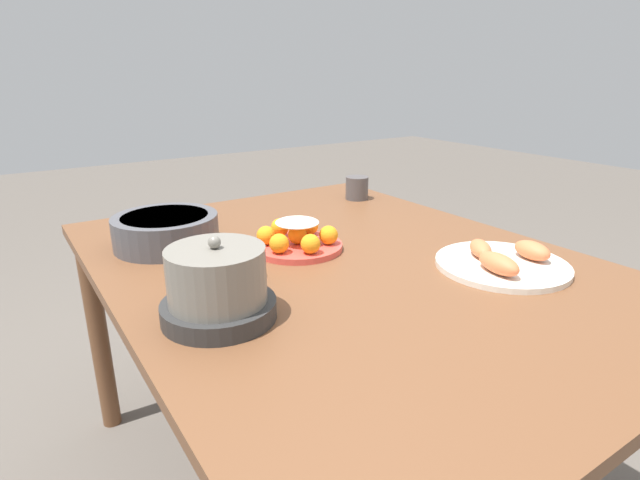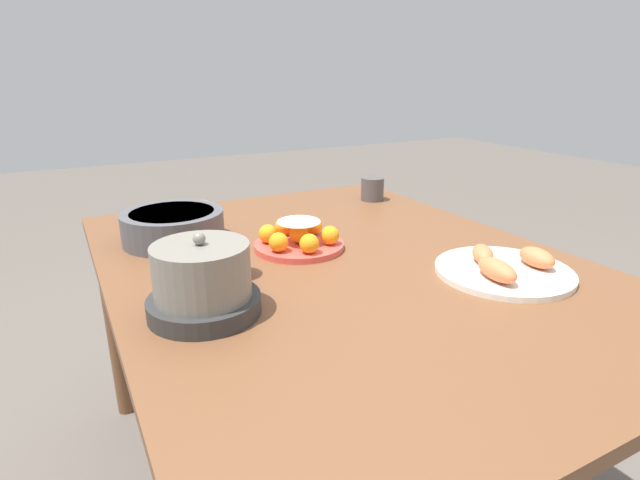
{
  "view_description": "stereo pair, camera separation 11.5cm",
  "coord_description": "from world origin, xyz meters",
  "px_view_note": "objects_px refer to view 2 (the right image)",
  "views": [
    {
      "loc": [
        -0.94,
        0.69,
        1.18
      ],
      "look_at": [
        0.07,
        0.03,
        0.76
      ],
      "focal_mm": 28.0,
      "sensor_mm": 36.0,
      "label": 1
    },
    {
      "loc": [
        -1.0,
        0.6,
        1.18
      ],
      "look_at": [
        0.07,
        0.03,
        0.76
      ],
      "focal_mm": 28.0,
      "sensor_mm": 36.0,
      "label": 2
    }
  ],
  "objects_px": {
    "serving_bowl": "(173,225)",
    "cup_far": "(230,258)",
    "cake_plate": "(298,238)",
    "sauce_bowl": "(197,207)",
    "warming_pot": "(203,282)",
    "seafood_platter": "(505,268)",
    "dining_table": "(342,289)",
    "cup_near": "(372,189)"
  },
  "relations": [
    {
      "from": "dining_table",
      "to": "serving_bowl",
      "type": "relative_size",
      "value": 5.23
    },
    {
      "from": "dining_table",
      "to": "cup_far",
      "type": "relative_size",
      "value": 16.11
    },
    {
      "from": "sauce_bowl",
      "to": "warming_pot",
      "type": "distance_m",
      "value": 0.77
    },
    {
      "from": "seafood_platter",
      "to": "cup_near",
      "type": "height_order",
      "value": "cup_near"
    },
    {
      "from": "serving_bowl",
      "to": "seafood_platter",
      "type": "distance_m",
      "value": 0.87
    },
    {
      "from": "cup_near",
      "to": "cake_plate",
      "type": "bearing_deg",
      "value": 126.67
    },
    {
      "from": "sauce_bowl",
      "to": "warming_pot",
      "type": "xyz_separation_m",
      "value": [
        -0.75,
        0.18,
        0.05
      ]
    },
    {
      "from": "seafood_platter",
      "to": "cup_near",
      "type": "xyz_separation_m",
      "value": [
        0.73,
        -0.12,
        0.03
      ]
    },
    {
      "from": "serving_bowl",
      "to": "sauce_bowl",
      "type": "distance_m",
      "value": 0.31
    },
    {
      "from": "seafood_platter",
      "to": "warming_pot",
      "type": "distance_m",
      "value": 0.69
    },
    {
      "from": "sauce_bowl",
      "to": "seafood_platter",
      "type": "bearing_deg",
      "value": -151.06
    },
    {
      "from": "dining_table",
      "to": "sauce_bowl",
      "type": "bearing_deg",
      "value": 17.52
    },
    {
      "from": "cup_far",
      "to": "warming_pot",
      "type": "bearing_deg",
      "value": 146.27
    },
    {
      "from": "serving_bowl",
      "to": "sauce_bowl",
      "type": "relative_size",
      "value": 2.93
    },
    {
      "from": "cup_near",
      "to": "cup_far",
      "type": "bearing_deg",
      "value": 122.87
    },
    {
      "from": "warming_pot",
      "to": "dining_table",
      "type": "bearing_deg",
      "value": -72.87
    },
    {
      "from": "sauce_bowl",
      "to": "dining_table",
      "type": "bearing_deg",
      "value": -162.48
    },
    {
      "from": "dining_table",
      "to": "cup_near",
      "type": "bearing_deg",
      "value": -40.43
    },
    {
      "from": "dining_table",
      "to": "warming_pot",
      "type": "bearing_deg",
      "value": 107.13
    },
    {
      "from": "serving_bowl",
      "to": "cup_far",
      "type": "xyz_separation_m",
      "value": [
        -0.32,
        -0.06,
        -0.0
      ]
    },
    {
      "from": "cake_plate",
      "to": "warming_pot",
      "type": "height_order",
      "value": "warming_pot"
    },
    {
      "from": "cup_near",
      "to": "warming_pot",
      "type": "relative_size",
      "value": 0.38
    },
    {
      "from": "dining_table",
      "to": "warming_pot",
      "type": "xyz_separation_m",
      "value": [
        -0.12,
        0.38,
        0.14
      ]
    },
    {
      "from": "sauce_bowl",
      "to": "cup_near",
      "type": "xyz_separation_m",
      "value": [
        -0.15,
        -0.61,
        0.03
      ]
    },
    {
      "from": "cake_plate",
      "to": "sauce_bowl",
      "type": "xyz_separation_m",
      "value": [
        0.49,
        0.14,
        -0.01
      ]
    },
    {
      "from": "dining_table",
      "to": "cake_plate",
      "type": "xyz_separation_m",
      "value": [
        0.13,
        0.06,
        0.11
      ]
    },
    {
      "from": "dining_table",
      "to": "cake_plate",
      "type": "relative_size",
      "value": 6.08
    },
    {
      "from": "warming_pot",
      "to": "cup_near",
      "type": "bearing_deg",
      "value": -52.87
    },
    {
      "from": "sauce_bowl",
      "to": "cake_plate",
      "type": "bearing_deg",
      "value": -163.99
    },
    {
      "from": "serving_bowl",
      "to": "cake_plate",
      "type": "bearing_deg",
      "value": -128.21
    },
    {
      "from": "dining_table",
      "to": "cake_plate",
      "type": "distance_m",
      "value": 0.18
    },
    {
      "from": "sauce_bowl",
      "to": "seafood_platter",
      "type": "distance_m",
      "value": 1.01
    },
    {
      "from": "seafood_platter",
      "to": "cup_near",
      "type": "bearing_deg",
      "value": -9.41
    },
    {
      "from": "cup_far",
      "to": "cup_near",
      "type": "bearing_deg",
      "value": -57.13
    },
    {
      "from": "dining_table",
      "to": "warming_pot",
      "type": "height_order",
      "value": "warming_pot"
    },
    {
      "from": "serving_bowl",
      "to": "cup_far",
      "type": "relative_size",
      "value": 3.08
    },
    {
      "from": "sauce_bowl",
      "to": "seafood_platter",
      "type": "xyz_separation_m",
      "value": [
        -0.88,
        -0.49,
        0.0
      ]
    },
    {
      "from": "serving_bowl",
      "to": "seafood_platter",
      "type": "relative_size",
      "value": 0.88
    },
    {
      "from": "seafood_platter",
      "to": "cup_far",
      "type": "xyz_separation_m",
      "value": [
        0.29,
        0.57,
        0.03
      ]
    },
    {
      "from": "cake_plate",
      "to": "cup_near",
      "type": "distance_m",
      "value": 0.58
    },
    {
      "from": "cup_far",
      "to": "warming_pot",
      "type": "height_order",
      "value": "warming_pot"
    },
    {
      "from": "cake_plate",
      "to": "serving_bowl",
      "type": "height_order",
      "value": "serving_bowl"
    }
  ]
}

